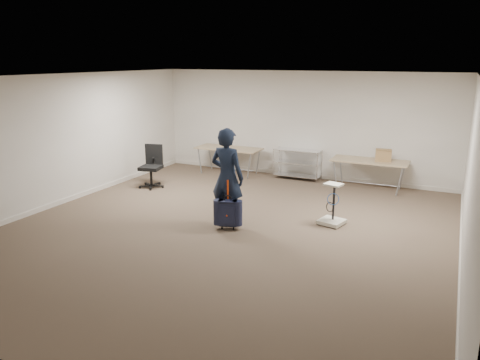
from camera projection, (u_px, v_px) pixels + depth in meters
The scene contains 10 objects.
ground at pixel (226, 230), 8.76m from camera, with size 9.00×9.00×0.00m, color #483C2C.
room_shell at pixel (255, 206), 9.96m from camera, with size 8.00×9.00×9.00m.
folding_table_left at pixel (229, 150), 12.83m from camera, with size 1.80×0.75×0.73m.
folding_table_right at pixel (370, 162), 11.27m from camera, with size 1.80×0.75×0.73m.
wire_shelf at pixel (297, 163), 12.33m from camera, with size 1.22×0.47×0.80m.
person at pixel (227, 177), 8.82m from camera, with size 0.68×0.45×1.88m, color black.
suitcase at pixel (228, 213), 8.70m from camera, with size 0.39×0.29×0.95m.
office_chair at pixel (152, 174), 11.59m from camera, with size 0.63×0.63×1.05m.
equipment_cart at pixel (332, 214), 8.99m from camera, with size 0.54×0.54×0.81m.
cardboard_box at pixel (383, 155), 11.15m from camera, with size 0.37×0.27×0.27m, color #926044.
Camera 1 is at (3.74, -7.34, 3.12)m, focal length 35.00 mm.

